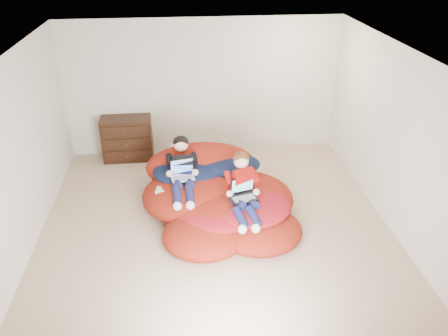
{
  "coord_description": "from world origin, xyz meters",
  "views": [
    {
      "loc": [
        -0.42,
        -5.2,
        3.82
      ],
      "look_at": [
        0.17,
        0.42,
        0.7
      ],
      "focal_mm": 35.0,
      "sensor_mm": 36.0,
      "label": 1
    }
  ],
  "objects_px": {
    "laptop_black": "(243,192)",
    "older_boy": "(182,167)",
    "dresser": "(127,139)",
    "laptop_white": "(182,173)",
    "beanbag_pile": "(218,197)",
    "younger_boy": "(243,186)"
  },
  "relations": [
    {
      "from": "laptop_black",
      "to": "older_boy",
      "type": "bearing_deg",
      "value": 141.46
    },
    {
      "from": "dresser",
      "to": "laptop_white",
      "type": "height_order",
      "value": "laptop_white"
    },
    {
      "from": "dresser",
      "to": "laptop_black",
      "type": "distance_m",
      "value": 2.97
    },
    {
      "from": "older_boy",
      "to": "laptop_black",
      "type": "bearing_deg",
      "value": -38.54
    },
    {
      "from": "beanbag_pile",
      "to": "older_boy",
      "type": "height_order",
      "value": "older_boy"
    },
    {
      "from": "beanbag_pile",
      "to": "older_boy",
      "type": "distance_m",
      "value": 0.71
    },
    {
      "from": "dresser",
      "to": "laptop_black",
      "type": "xyz_separation_m",
      "value": [
        1.82,
        -2.34,
        0.17
      ]
    },
    {
      "from": "dresser",
      "to": "laptop_black",
      "type": "relative_size",
      "value": 2.14
    },
    {
      "from": "laptop_black",
      "to": "younger_boy",
      "type": "bearing_deg",
      "value": 90.0
    },
    {
      "from": "dresser",
      "to": "laptop_black",
      "type": "height_order",
      "value": "dresser"
    },
    {
      "from": "younger_boy",
      "to": "laptop_black",
      "type": "height_order",
      "value": "younger_boy"
    },
    {
      "from": "beanbag_pile",
      "to": "older_boy",
      "type": "xyz_separation_m",
      "value": [
        -0.52,
        0.25,
        0.41
      ]
    },
    {
      "from": "dresser",
      "to": "older_boy",
      "type": "bearing_deg",
      "value": -59.48
    },
    {
      "from": "dresser",
      "to": "older_boy",
      "type": "distance_m",
      "value": 1.95
    },
    {
      "from": "younger_boy",
      "to": "laptop_white",
      "type": "relative_size",
      "value": 2.77
    },
    {
      "from": "dresser",
      "to": "beanbag_pile",
      "type": "height_order",
      "value": "dresser"
    },
    {
      "from": "beanbag_pile",
      "to": "laptop_white",
      "type": "relative_size",
      "value": 6.51
    },
    {
      "from": "beanbag_pile",
      "to": "younger_boy",
      "type": "height_order",
      "value": "younger_boy"
    },
    {
      "from": "dresser",
      "to": "younger_boy",
      "type": "distance_m",
      "value": 2.94
    },
    {
      "from": "laptop_white",
      "to": "beanbag_pile",
      "type": "bearing_deg",
      "value": -14.11
    },
    {
      "from": "older_boy",
      "to": "laptop_white",
      "type": "bearing_deg",
      "value": -90.0
    },
    {
      "from": "beanbag_pile",
      "to": "laptop_black",
      "type": "height_order",
      "value": "beanbag_pile"
    }
  ]
}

